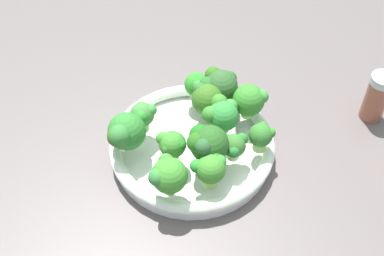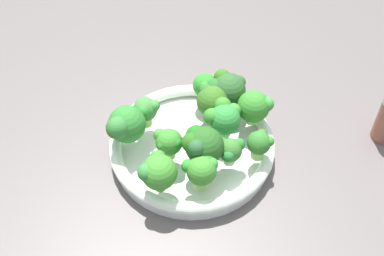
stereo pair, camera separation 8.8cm
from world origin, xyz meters
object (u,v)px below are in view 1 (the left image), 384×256
broccoli_floret_8 (222,114)px  broccoli_floret_11 (211,168)px  broccoli_floret_12 (197,85)px  broccoli_floret_3 (207,98)px  broccoli_floret_9 (125,133)px  broccoli_floret_6 (219,86)px  broccoli_floret_4 (234,146)px  broccoli_floret_7 (261,136)px  broccoli_floret_0 (207,144)px  broccoli_floret_5 (172,145)px  broccoli_floret_1 (143,114)px  bowl (192,146)px  broccoli_floret_2 (168,175)px  pepper_shaker (377,97)px  broccoli_floret_10 (250,100)px

broccoli_floret_8 → broccoli_floret_11: (-11.60, 3.89, -0.07)cm
broccoli_floret_8 → broccoli_floret_12: size_ratio=1.17×
broccoli_floret_3 → broccoli_floret_9: (-6.88, 15.26, 0.50)cm
broccoli_floret_6 → broccoli_floret_9: 20.39cm
broccoli_floret_4 → broccoli_floret_12: 15.86cm
broccoli_floret_3 → broccoli_floret_7: broccoli_floret_3 is taller
broccoli_floret_0 → broccoli_floret_11: (-4.23, -0.01, -1.21)cm
broccoli_floret_5 → broccoli_floret_0: bearing=-106.6°
broccoli_floret_6 → broccoli_floret_8: size_ratio=1.15×
broccoli_floret_1 → broccoli_floret_3: broccoli_floret_3 is taller
broccoli_floret_12 → bowl: bearing=166.7°
broccoli_floret_2 → pepper_shaker: size_ratio=0.70×
broccoli_floret_4 → broccoli_floret_1: bearing=59.4°
broccoli_floret_4 → broccoli_floret_10: 10.66cm
broccoli_floret_10 → broccoli_floret_12: bearing=56.2°
broccoli_floret_7 → broccoli_floret_11: size_ratio=0.90×
broccoli_floret_2 → broccoli_floret_7: (6.89, -16.81, -1.02)cm
broccoli_floret_4 → broccoli_floret_12: size_ratio=0.90×
broccoli_floret_3 → broccoli_floret_5: (-10.05, 7.54, -0.14)cm
broccoli_floret_6 → broccoli_floret_10: (-4.60, -4.98, 0.01)cm
broccoli_floret_8 → broccoli_floret_6: bearing=-5.7°
broccoli_floret_2 → broccoli_floret_11: (0.89, -7.05, -0.70)cm
broccoli_floret_10 → broccoli_floret_11: 17.15cm
broccoli_floret_3 → broccoli_floret_10: size_ratio=0.96×
broccoli_floret_11 → broccoli_floret_12: (20.11, -0.78, -0.36)cm
broccoli_floret_2 → broccoli_floret_12: broccoli_floret_2 is taller
bowl → broccoli_floret_11: 11.43cm
broccoli_floret_4 → broccoli_floret_7: bearing=-76.1°
broccoli_floret_0 → broccoli_floret_11: broccoli_floret_0 is taller
broccoli_floret_11 → broccoli_floret_3: bearing=-7.0°
bowl → broccoli_floret_3: 9.20cm
broccoli_floret_4 → pepper_shaker: 31.27cm
broccoli_floret_0 → broccoli_floret_10: (9.99, -9.59, -0.98)cm
broccoli_floret_9 → broccoli_floret_2: bearing=-147.9°
broccoli_floret_11 → broccoli_floret_12: bearing=-2.2°
broccoli_floret_7 → broccoli_floret_9: size_ratio=0.77×
broccoli_floret_6 → broccoli_floret_3: bearing=137.5°
broccoli_floret_4 → broccoli_floret_9: size_ratio=0.70×
bowl → broccoli_floret_0: size_ratio=3.71×
bowl → broccoli_floret_10: size_ratio=4.35×
broccoli_floret_0 → pepper_shaker: (10.22, -34.44, -3.73)cm
broccoli_floret_1 → broccoli_floret_9: broccoli_floret_9 is taller
bowl → broccoli_floret_9: bearing=93.4°
broccoli_floret_7 → broccoli_floret_10: size_ratio=0.82×
broccoli_floret_9 → broccoli_floret_11: (-9.06, -13.29, -0.56)cm
broccoli_floret_6 → broccoli_floret_9: (-9.76, 17.90, 0.34)cm
broccoli_floret_1 → broccoli_floret_11: broccoli_floret_11 is taller
broccoli_floret_5 → broccoli_floret_11: 8.10cm
broccoli_floret_0 → broccoli_floret_8: broccoli_floret_0 is taller
broccoli_floret_0 → broccoli_floret_5: (1.65, 5.56, -1.29)cm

